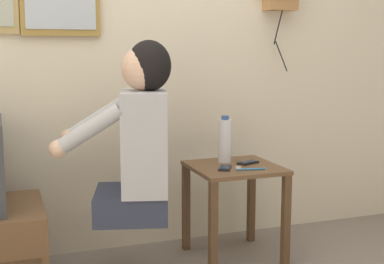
# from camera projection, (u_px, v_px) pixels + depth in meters

# --- Properties ---
(wall_back) EXTENTS (6.80, 0.05, 2.55)m
(wall_back) POSITION_uv_depth(u_px,v_px,m) (120.00, 32.00, 3.06)
(wall_back) COLOR beige
(wall_back) RESTS_ON ground_plane
(side_table) EXTENTS (0.47, 0.47, 0.54)m
(side_table) POSITION_uv_depth(u_px,v_px,m) (234.00, 186.00, 2.99)
(side_table) COLOR brown
(side_table) RESTS_ON ground_plane
(person) EXTENTS (0.63, 0.53, 0.89)m
(person) POSITION_uv_depth(u_px,v_px,m) (139.00, 135.00, 2.67)
(person) COLOR #2D3347
(person) RESTS_ON ground_plane
(cell_phone_held) EXTENTS (0.11, 0.14, 0.01)m
(cell_phone_held) POSITION_uv_depth(u_px,v_px,m) (225.00, 168.00, 2.89)
(cell_phone_held) COLOR black
(cell_phone_held) RESTS_ON side_table
(cell_phone_spare) EXTENTS (0.14, 0.10, 0.01)m
(cell_phone_spare) POSITION_uv_depth(u_px,v_px,m) (248.00, 162.00, 3.02)
(cell_phone_spare) COLOR black
(cell_phone_spare) RESTS_ON side_table
(water_bottle) EXTENTS (0.08, 0.08, 0.27)m
(water_bottle) POSITION_uv_depth(u_px,v_px,m) (225.00, 140.00, 3.05)
(water_bottle) COLOR silver
(water_bottle) RESTS_ON side_table
(toothbrush) EXTENTS (0.16, 0.04, 0.02)m
(toothbrush) POSITION_uv_depth(u_px,v_px,m) (248.00, 169.00, 2.86)
(toothbrush) COLOR #338CD8
(toothbrush) RESTS_ON side_table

